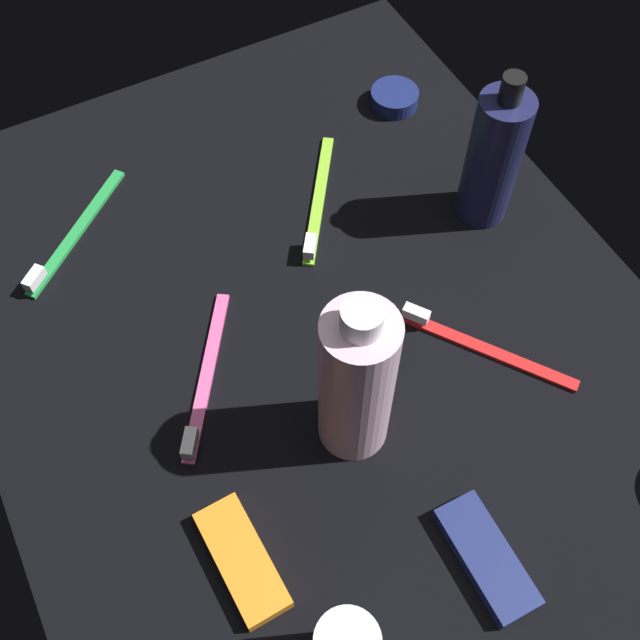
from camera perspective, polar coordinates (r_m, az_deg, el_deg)
The scene contains 10 objects.
ground_plane at distance 76.65cm, azimuth 0.00°, elevation -1.42°, with size 84.00×64.00×1.20cm, color black.
lotion_bottle at distance 81.32cm, azimuth 12.54°, elevation 11.46°, with size 5.47×5.47×18.15cm.
bodywash_bottle at distance 63.45cm, azimuth 2.68°, elevation -4.54°, with size 6.27×6.27×19.92cm.
toothbrush_pink at distance 73.76cm, azimuth -8.44°, elevation -4.58°, with size 15.58×11.09×2.10cm.
toothbrush_lime at distance 85.05cm, azimuth -0.18°, elevation 8.44°, with size 15.46×11.27×2.10cm.
toothbrush_green at distance 86.32cm, azimuth -17.74°, elevation 5.80°, with size 12.49×14.56×2.10cm.
toothbrush_red at distance 76.51cm, azimuth 11.35°, elevation -1.69°, with size 15.30×11.51×2.10cm.
snack_bar_orange at distance 67.26cm, azimuth -5.71°, elevation -17.01°, with size 10.40×4.00×1.50cm, color orange.
snack_bar_navy at distance 68.39cm, azimuth 12.05°, elevation -16.58°, with size 10.40×4.00×1.50cm, color navy.
cream_tin_left at distance 96.35cm, azimuth 5.45°, elevation 15.83°, with size 5.66×5.66×1.92cm, color navy.
Camera 1 is at (-34.29, 18.15, 65.51)cm, focal length 43.86 mm.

